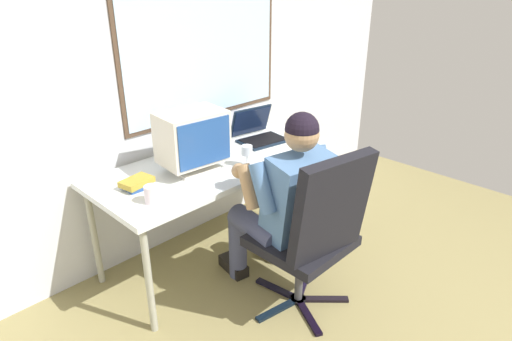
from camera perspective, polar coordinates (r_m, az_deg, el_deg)
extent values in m
cube|color=silver|center=(3.04, -13.08, 13.54)|extent=(5.24, 0.06, 2.70)
cube|color=#4C3828|center=(3.24, -6.75, 15.21)|extent=(1.39, 0.01, 0.96)
cube|color=silver|center=(3.23, -6.70, 15.20)|extent=(1.33, 0.02, 0.90)
cylinder|color=#989888|center=(2.55, -13.80, -13.78)|extent=(0.04, 0.04, 0.70)
cylinder|color=#989888|center=(3.46, 8.46, -2.40)|extent=(0.04, 0.04, 0.70)
cylinder|color=#989888|center=(3.02, -20.30, -8.10)|extent=(0.04, 0.04, 0.70)
cylinder|color=#989888|center=(3.82, 0.93, 0.55)|extent=(0.04, 0.04, 0.70)
cube|color=silver|center=(2.97, -5.10, 0.97)|extent=(1.69, 0.75, 0.04)
cube|color=black|center=(2.82, 2.91, -17.61)|extent=(0.32, 0.10, 0.02)
cube|color=black|center=(2.79, 6.81, -18.33)|extent=(0.19, 0.30, 0.02)
cube|color=black|center=(2.91, 8.74, -16.24)|extent=(0.25, 0.26, 0.02)
cube|color=black|center=(3.02, 6.21, -14.44)|extent=(0.30, 0.18, 0.02)
cube|color=black|center=(2.96, 2.77, -15.19)|extent=(0.09, 0.32, 0.02)
cylinder|color=black|center=(2.90, 5.49, -16.33)|extent=(0.10, 0.10, 0.02)
cylinder|color=#3F3F44|center=(2.76, 5.67, -12.97)|extent=(0.05, 0.05, 0.41)
cube|color=black|center=(2.63, 5.87, -9.10)|extent=(0.51, 0.51, 0.06)
cube|color=black|center=(2.33, 9.85, -4.88)|extent=(0.50, 0.23, 0.59)
cylinder|color=#404460|center=(2.85, 5.19, -5.50)|extent=(0.22, 0.42, 0.15)
cylinder|color=#404460|center=(3.11, 2.59, -7.82)|extent=(0.12, 0.12, 0.48)
cube|color=black|center=(3.26, 1.87, -10.32)|extent=(0.14, 0.25, 0.08)
cylinder|color=#404460|center=(2.68, -0.07, -7.51)|extent=(0.22, 0.42, 0.15)
cylinder|color=#404460|center=(2.95, -2.39, -9.75)|extent=(0.12, 0.12, 0.48)
cube|color=black|center=(3.11, -2.94, -12.27)|extent=(0.14, 0.25, 0.08)
cube|color=#496C98|center=(2.50, 5.61, -3.45)|extent=(0.42, 0.34, 0.53)
sphere|color=#A98157|center=(2.35, 5.98, 4.69)|extent=(0.19, 0.19, 0.19)
sphere|color=black|center=(2.34, 6.02, 5.38)|extent=(0.19, 0.19, 0.19)
cylinder|color=#496C98|center=(2.63, 8.62, 0.21)|extent=(0.12, 0.19, 0.29)
cylinder|color=#A98157|center=(2.75, 7.17, -1.80)|extent=(0.11, 0.20, 0.26)
sphere|color=#A98157|center=(2.78, 6.61, -1.99)|extent=(0.09, 0.09, 0.09)
cylinder|color=#496C98|center=(2.37, 0.88, -2.32)|extent=(0.12, 0.22, 0.29)
cylinder|color=#A98157|center=(2.49, -1.05, -2.10)|extent=(0.10, 0.18, 0.27)
sphere|color=#A98157|center=(2.53, -2.23, -0.04)|extent=(0.09, 0.09, 0.09)
cube|color=beige|center=(2.84, -8.07, 0.29)|extent=(0.29, 0.24, 0.02)
cylinder|color=beige|center=(2.83, -8.11, 0.88)|extent=(0.04, 0.04, 0.05)
cube|color=beige|center=(2.76, -8.34, 4.38)|extent=(0.43, 0.31, 0.32)
cube|color=#264C8C|center=(2.65, -6.66, 3.59)|extent=(0.36, 0.04, 0.28)
cube|color=black|center=(3.28, 0.93, 3.90)|extent=(0.38, 0.29, 0.02)
cube|color=black|center=(3.28, 0.94, 4.07)|extent=(0.34, 0.26, 0.00)
cube|color=black|center=(3.36, -0.70, 6.52)|extent=(0.35, 0.13, 0.22)
cube|color=#0F1933|center=(3.36, -0.61, 6.44)|extent=(0.33, 0.12, 0.20)
cylinder|color=silver|center=(2.87, -1.18, 0.69)|extent=(0.07, 0.07, 0.00)
cylinder|color=silver|center=(2.86, -1.19, 1.40)|extent=(0.01, 0.01, 0.07)
cylinder|color=silver|center=(2.83, -1.20, 2.66)|extent=(0.07, 0.07, 0.06)
cylinder|color=#57061B|center=(2.84, -1.20, 2.23)|extent=(0.07, 0.07, 0.02)
cube|color=black|center=(3.13, -5.34, 4.10)|extent=(0.07, 0.09, 0.16)
cylinder|color=#333338|center=(3.08, -4.79, 4.30)|extent=(0.05, 0.01, 0.05)
cube|color=#25498C|center=(2.67, -15.26, -1.93)|extent=(0.15, 0.14, 0.02)
cube|color=#A88B2B|center=(2.66, -15.28, -1.43)|extent=(0.20, 0.15, 0.03)
cylinder|color=silver|center=(2.46, -13.39, -3.03)|extent=(0.08, 0.08, 0.10)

